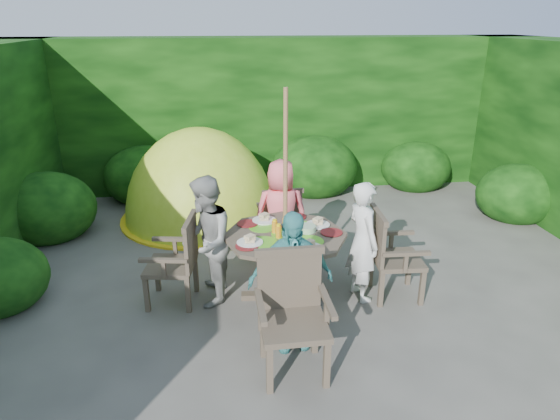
{
  "coord_description": "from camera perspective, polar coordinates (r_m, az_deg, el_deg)",
  "views": [
    {
      "loc": [
        -1.04,
        -4.63,
        2.79
      ],
      "look_at": [
        -0.38,
        0.35,
        0.85
      ],
      "focal_mm": 32.0,
      "sensor_mm": 36.0,
      "label": 1
    }
  ],
  "objects": [
    {
      "name": "child_back",
      "position": [
        5.83,
        0.11,
        -0.43
      ],
      "size": [
        0.64,
        0.42,
        1.3
      ],
      "primitive_type": "imported",
      "rotation": [
        0.0,
        0.0,
        3.13
      ],
      "color": "#FF6972",
      "rests_on": "ground"
    },
    {
      "name": "garden_chair_front",
      "position": [
        4.2,
        1.4,
        -11.5
      ],
      "size": [
        0.6,
        0.54,
        0.99
      ],
      "rotation": [
        0.0,
        0.0,
        0.01
      ],
      "color": "#3D3328",
      "rests_on": "ground"
    },
    {
      "name": "child_front",
      "position": [
        4.39,
        1.23,
        -8.12
      ],
      "size": [
        0.79,
        0.39,
        1.3
      ],
      "primitive_type": "imported",
      "rotation": [
        0.0,
        0.0,
        0.09
      ],
      "color": "teal",
      "rests_on": "ground"
    },
    {
      "name": "garden_chair_right",
      "position": [
        5.34,
        12.48,
        -4.89
      ],
      "size": [
        0.53,
        0.58,
        0.93
      ],
      "rotation": [
        0.0,
        0.0,
        1.51
      ],
      "color": "#3D3328",
      "rests_on": "ground"
    },
    {
      "name": "parasol_pole",
      "position": [
        4.92,
        0.61,
        1.05
      ],
      "size": [
        0.05,
        0.05,
        2.2
      ],
      "primitive_type": "cylinder",
      "rotation": [
        0.0,
        0.0,
        -0.08
      ],
      "color": "brown",
      "rests_on": "ground"
    },
    {
      "name": "patio_table",
      "position": [
        5.11,
        0.64,
        -3.96
      ],
      "size": [
        1.37,
        1.37,
        0.89
      ],
      "rotation": [
        0.0,
        0.0,
        -0.08
      ],
      "color": "#3D3328",
      "rests_on": "ground"
    },
    {
      "name": "child_right",
      "position": [
        5.21,
        9.43,
        -3.56
      ],
      "size": [
        0.41,
        0.53,
        1.28
      ],
      "primitive_type": "imported",
      "rotation": [
        0.0,
        0.0,
        1.81
      ],
      "color": "white",
      "rests_on": "ground"
    },
    {
      "name": "child_left",
      "position": [
        5.1,
        -8.43,
        -3.59
      ],
      "size": [
        0.56,
        0.69,
        1.35
      ],
      "primitive_type": "imported",
      "rotation": [
        0.0,
        0.0,
        -1.64
      ],
      "color": "#989994",
      "rests_on": "ground"
    },
    {
      "name": "dome_tent",
      "position": [
        7.55,
        -8.93,
        -0.83
      ],
      "size": [
        2.35,
        2.35,
        2.69
      ],
      "rotation": [
        0.0,
        0.0,
        -0.01
      ],
      "color": "#B6D729",
      "rests_on": "ground"
    },
    {
      "name": "garden_chair_back",
      "position": [
        6.19,
        0.07,
        -1.04
      ],
      "size": [
        0.54,
        0.49,
        0.85
      ],
      "rotation": [
        0.0,
        0.0,
        3.21
      ],
      "color": "#3D3328",
      "rests_on": "ground"
    },
    {
      "name": "hedge_enclosure",
      "position": [
        6.24,
        2.33,
        6.83
      ],
      "size": [
        9.0,
        9.0,
        2.5
      ],
      "color": "black",
      "rests_on": "ground"
    },
    {
      "name": "garden_chair_left",
      "position": [
        5.22,
        -11.61,
        -5.59
      ],
      "size": [
        0.56,
        0.61,
        0.9
      ],
      "rotation": [
        0.0,
        0.0,
        -1.73
      ],
      "color": "#3D3328",
      "rests_on": "ground"
    },
    {
      "name": "ground",
      "position": [
        5.5,
        4.52,
        -9.41
      ],
      "size": [
        60.0,
        60.0,
        0.0
      ],
      "primitive_type": "plane",
      "color": "#4E4A45",
      "rests_on": "ground"
    }
  ]
}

